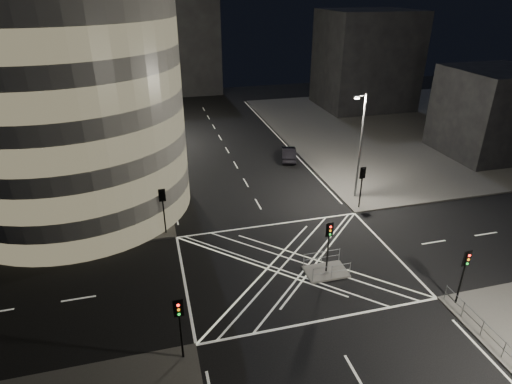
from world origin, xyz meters
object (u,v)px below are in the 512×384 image
object	(u,v)px
traffic_signal_nr	(465,268)
street_lamp_left_far	(144,101)
traffic_signal_island	(329,238)
street_lamp_left_near	(149,151)
traffic_signal_nl	(179,318)
sedan	(289,154)
traffic_signal_fr	(362,180)
central_island	(326,272)
street_lamp_right_far	(360,144)
traffic_signal_fl	(163,203)

from	to	relation	value
traffic_signal_nr	street_lamp_left_far	xyz separation A→B (m)	(-18.24, 36.80, 2.63)
traffic_signal_island	street_lamp_left_near	distance (m)	17.89
street_lamp_left_far	traffic_signal_island	bearing A→B (deg)	-70.05
traffic_signal_nl	sedan	xyz separation A→B (m)	(15.21, 26.87, -2.16)
street_lamp_left_far	traffic_signal_fr	bearing A→B (deg)	-51.83
central_island	street_lamp_left_far	bearing A→B (deg)	109.95
traffic_signal_nl	street_lamp_left_near	world-z (taller)	street_lamp_left_near
central_island	sedan	bearing A→B (deg)	78.45
street_lamp_right_far	traffic_signal_island	bearing A→B (deg)	-125.30
traffic_signal_island	street_lamp_right_far	xyz separation A→B (m)	(7.44, 10.50, 2.63)
street_lamp_right_far	central_island	bearing A→B (deg)	-125.30
central_island	traffic_signal_nr	distance (m)	9.08
traffic_signal_fl	street_lamp_left_far	xyz separation A→B (m)	(-0.64, 23.20, 2.63)
central_island	traffic_signal_nl	xyz separation A→B (m)	(-10.80, -5.30, 2.84)
street_lamp_left_near	street_lamp_right_far	bearing A→B (deg)	-9.03
traffic_signal_island	street_lamp_left_near	world-z (taller)	street_lamp_left_near
traffic_signal_nr	street_lamp_left_far	distance (m)	41.15
traffic_signal_nr	sedan	xyz separation A→B (m)	(-2.39, 26.87, -2.16)
sedan	traffic_signal_island	bearing A→B (deg)	95.00
traffic_signal_island	sedan	distance (m)	22.13
traffic_signal_fl	street_lamp_right_far	distance (m)	18.55
traffic_signal_fr	street_lamp_left_near	distance (m)	19.14
traffic_signal_nr	street_lamp_right_far	size ratio (longest dim) A/B	0.40
traffic_signal_nr	street_lamp_right_far	xyz separation A→B (m)	(0.64, 15.80, 2.63)
traffic_signal_nl	traffic_signal_nr	world-z (taller)	same
traffic_signal_fl	street_lamp_left_near	world-z (taller)	street_lamp_left_near
traffic_signal_fr	sedan	bearing A→B (deg)	100.21
street_lamp_right_far	street_lamp_left_far	bearing A→B (deg)	131.94
traffic_signal_fr	street_lamp_right_far	distance (m)	3.48
traffic_signal_fl	street_lamp_right_far	xyz separation A→B (m)	(18.24, 2.20, 2.63)
traffic_signal_nl	traffic_signal_fr	xyz separation A→B (m)	(17.60, 13.60, 0.00)
traffic_signal_nl	traffic_signal_island	world-z (taller)	same
central_island	street_lamp_left_near	size ratio (longest dim) A/B	0.30
central_island	traffic_signal_fl	distance (m)	13.91
street_lamp_left_near	traffic_signal_nr	bearing A→B (deg)	-45.87
traffic_signal_nl	street_lamp_left_far	world-z (taller)	street_lamp_left_far
traffic_signal_nr	street_lamp_left_far	world-z (taller)	street_lamp_left_far
central_island	sedan	xyz separation A→B (m)	(4.41, 21.57, 0.68)
traffic_signal_island	street_lamp_left_far	bearing A→B (deg)	109.95
traffic_signal_fl	traffic_signal_island	bearing A→B (deg)	-37.54
traffic_signal_fr	central_island	bearing A→B (deg)	-129.33
traffic_signal_fr	traffic_signal_nr	world-z (taller)	same
traffic_signal_fl	traffic_signal_fr	xyz separation A→B (m)	(17.60, 0.00, 0.00)
street_lamp_left_near	street_lamp_left_far	distance (m)	18.00
traffic_signal_nl	sedan	bearing A→B (deg)	60.49
traffic_signal_nl	street_lamp_left_near	bearing A→B (deg)	91.94
street_lamp_right_far	sedan	world-z (taller)	street_lamp_right_far
street_lamp_left_near	street_lamp_left_far	bearing A→B (deg)	90.00
street_lamp_left_far	street_lamp_right_far	world-z (taller)	same
central_island	traffic_signal_nr	size ratio (longest dim) A/B	0.75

